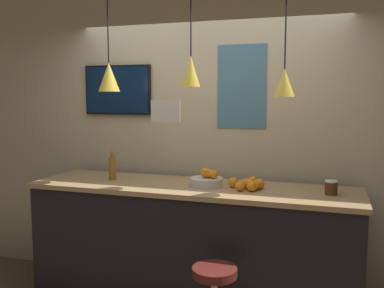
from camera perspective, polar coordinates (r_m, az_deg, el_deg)
name	(u,v)px	position (r m, az deg, el deg)	size (l,w,h in m)	color
back_wall	(208,136)	(4.01, 2.11, 1.03)	(8.00, 0.06, 2.90)	beige
service_counter	(192,247)	(3.76, 0.00, -13.58)	(2.76, 0.73, 1.08)	black
fruit_bowl	(207,180)	(3.57, 2.01, -4.79)	(0.27, 0.27, 0.16)	beige
orange_pile	(248,184)	(3.50, 7.50, -5.33)	(0.30, 0.30, 0.09)	orange
juice_bottle	(112,168)	(3.89, -10.57, -3.13)	(0.06, 0.06, 0.26)	olive
spread_jar	(331,188)	(3.44, 18.06, -5.54)	(0.10, 0.10, 0.11)	#562D19
pendant_lamp_left	(109,77)	(3.81, -11.02, 8.81)	(0.19, 0.19, 0.94)	black
pendant_lamp_middle	(191,71)	(3.51, -0.14, 9.73)	(0.15, 0.15, 0.90)	black
pendant_lamp_right	(284,82)	(3.35, 12.22, 8.14)	(0.16, 0.16, 0.98)	black
mounted_tv	(118,90)	(4.28, -9.89, 7.10)	(0.69, 0.04, 0.48)	black
hanging_menu_board	(165,111)	(3.30, -3.56, 4.39)	(0.24, 0.01, 0.17)	silver
wall_poster	(242,87)	(3.88, 6.62, 7.60)	(0.44, 0.01, 0.75)	teal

